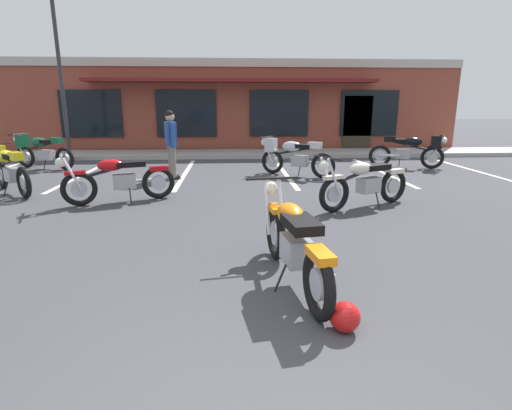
# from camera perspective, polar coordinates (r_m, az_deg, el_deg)

# --- Properties ---
(ground_plane) EXTENTS (80.00, 80.00, 0.00)m
(ground_plane) POSITION_cam_1_polar(r_m,az_deg,el_deg) (5.93, -2.37, -3.84)
(ground_plane) COLOR #3D3D42
(sidewalk_kerb) EXTENTS (22.00, 1.80, 0.14)m
(sidewalk_kerb) POSITION_cam_1_polar(r_m,az_deg,el_deg) (14.51, -3.18, 7.30)
(sidewalk_kerb) COLOR #A8A59E
(sidewalk_kerb) RESTS_ON ground_plane
(brick_storefront_building) EXTENTS (17.33, 6.78, 3.42)m
(brick_storefront_building) POSITION_cam_1_polar(r_m,az_deg,el_deg) (18.35, -3.37, 13.91)
(brick_storefront_building) COLOR brown
(brick_storefront_building) RESTS_ON ground_plane
(painted_stall_lines) EXTENTS (13.54, 4.80, 0.01)m
(painted_stall_lines) POSITION_cam_1_polar(r_m,az_deg,el_deg) (10.96, -3.00, 4.64)
(painted_stall_lines) COLOR silver
(painted_stall_lines) RESTS_ON ground_plane
(motorcycle_foreground_classic) EXTENTS (0.74, 2.10, 0.98)m
(motorcycle_foreground_classic) POSITION_cam_1_polar(r_m,az_deg,el_deg) (4.18, 5.33, -5.10)
(motorcycle_foreground_classic) COLOR black
(motorcycle_foreground_classic) RESTS_ON ground_plane
(motorcycle_black_cruiser) EXTENTS (1.62, 1.69, 0.98)m
(motorcycle_black_cruiser) POSITION_cam_1_polar(r_m,az_deg,el_deg) (9.91, -31.71, 4.56)
(motorcycle_black_cruiser) COLOR black
(motorcycle_black_cruiser) RESTS_ON ground_plane
(motorcycle_silver_naked) EXTENTS (1.95, 1.20, 0.98)m
(motorcycle_silver_naked) POSITION_cam_1_polar(r_m,az_deg,el_deg) (7.47, 15.18, 3.15)
(motorcycle_silver_naked) COLOR black
(motorcycle_silver_naked) RESTS_ON ground_plane
(motorcycle_blue_standard) EXTENTS (2.02, 1.03, 0.98)m
(motorcycle_blue_standard) POSITION_cam_1_polar(r_m,az_deg,el_deg) (12.51, 21.12, 7.35)
(motorcycle_blue_standard) COLOR black
(motorcycle_blue_standard) RESTS_ON ground_plane
(motorcycle_green_cafe_racer) EXTENTS (2.02, 1.05, 0.98)m
(motorcycle_green_cafe_racer) POSITION_cam_1_polar(r_m,az_deg,el_deg) (8.02, -18.99, 3.61)
(motorcycle_green_cafe_racer) COLOR black
(motorcycle_green_cafe_racer) RESTS_ON ground_plane
(motorcycle_orange_scrambler) EXTENTS (1.82, 1.43, 0.98)m
(motorcycle_orange_scrambler) POSITION_cam_1_polar(r_m,az_deg,el_deg) (10.46, 5.30, 7.05)
(motorcycle_orange_scrambler) COLOR black
(motorcycle_orange_scrambler) RESTS_ON ground_plane
(motorcycle_cream_vintage) EXTENTS (1.99, 1.11, 0.98)m
(motorcycle_cream_vintage) POSITION_cam_1_polar(r_m,az_deg,el_deg) (13.12, -28.28, 6.89)
(motorcycle_cream_vintage) COLOR black
(motorcycle_cream_vintage) RESTS_ON ground_plane
(person_in_shorts_foreground) EXTENTS (0.37, 0.60, 1.68)m
(person_in_shorts_foreground) POSITION_cam_1_polar(r_m,az_deg,el_deg) (10.13, -12.00, 8.97)
(person_in_shorts_foreground) COLOR black
(person_in_shorts_foreground) RESTS_ON ground_plane
(helmet_on_pavement) EXTENTS (0.26, 0.26, 0.26)m
(helmet_on_pavement) POSITION_cam_1_polar(r_m,az_deg,el_deg) (3.53, 12.51, -15.24)
(helmet_on_pavement) COLOR #B71414
(helmet_on_pavement) RESTS_ON ground_plane
(parking_lot_lamp_post) EXTENTS (0.24, 0.76, 5.53)m
(parking_lot_lamp_post) POSITION_cam_1_polar(r_m,az_deg,el_deg) (14.28, -26.60, 19.68)
(parking_lot_lamp_post) COLOR #2D2D33
(parking_lot_lamp_post) RESTS_ON ground_plane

